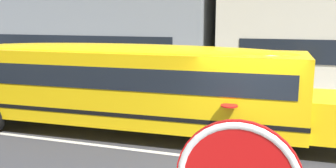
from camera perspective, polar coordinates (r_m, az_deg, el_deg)
name	(u,v)px	position (r m, az deg, el deg)	size (l,w,h in m)	color
ground_plane	(246,163)	(9.12, 12.04, -11.99)	(400.00, 400.00, 0.00)	#38383D
sidewalk_far	(265,98)	(16.21, 14.92, -2.19)	(120.00, 3.00, 0.01)	gray
lane_centreline	(246,163)	(9.12, 12.04, -11.97)	(110.00, 0.16, 0.01)	silver
school_bus	(131,81)	(10.73, -5.81, 0.40)	(12.02, 2.86, 2.67)	yellow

